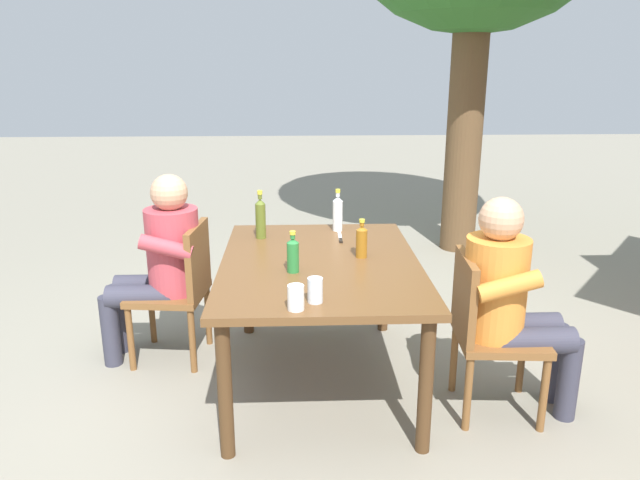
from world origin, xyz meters
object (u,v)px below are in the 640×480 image
object	(u,v)px
cup_glass	(315,290)
backpack_by_near_side	(270,268)
bottle_green	(293,255)
cup_white	(296,298)
person_in_plaid_shirt	(509,297)
bottle_clear	(338,213)
dining_table	(320,275)
chair_far_right	(485,326)
bottle_olive	(261,218)
table_knife	(340,238)
chair_near_left	(181,285)
person_in_white_shirt	(161,259)
bottle_amber	(362,241)

from	to	relation	value
cup_glass	backpack_by_near_side	xyz separation A→B (m)	(-1.95, -0.30, -0.58)
cup_glass	backpack_by_near_side	world-z (taller)	cup_glass
bottle_green	cup_white	distance (m)	0.50
backpack_by_near_side	cup_glass	bearing A→B (deg)	8.72
person_in_plaid_shirt	cup_white	xyz separation A→B (m)	(0.33, -1.09, 0.15)
bottle_clear	cup_glass	size ratio (longest dim) A/B	2.35
dining_table	bottle_green	size ratio (longest dim) A/B	6.84
chair_far_right	bottle_clear	xyz separation A→B (m)	(-0.95, -0.71, 0.38)
bottle_olive	backpack_by_near_side	size ratio (longest dim) A/B	0.64
person_in_plaid_shirt	cup_white	world-z (taller)	person_in_plaid_shirt
cup_white	backpack_by_near_side	size ratio (longest dim) A/B	0.24
chair_far_right	cup_glass	size ratio (longest dim) A/B	7.40
person_in_plaid_shirt	cup_white	distance (m)	1.15
bottle_olive	person_in_plaid_shirt	bearing A→B (deg)	58.55
bottle_green	backpack_by_near_side	distance (m)	1.66
person_in_plaid_shirt	backpack_by_near_side	bearing A→B (deg)	-142.51
person_in_plaid_shirt	table_knife	xyz separation A→B (m)	(-0.77, -0.81, 0.10)
bottle_green	table_knife	bearing A→B (deg)	153.98
chair_near_left	backpack_by_near_side	size ratio (longest dim) A/B	1.82
bottle_olive	chair_far_right	bearing A→B (deg)	56.48
cup_glass	bottle_green	bearing A→B (deg)	-166.12
chair_far_right	bottle_olive	distance (m)	1.49
bottle_clear	cup_white	xyz separation A→B (m)	(1.28, -0.28, -0.06)
person_in_white_shirt	bottle_green	xyz separation A→B (m)	(0.52, 0.81, 0.19)
person_in_white_shirt	dining_table	bearing A→B (deg)	70.28
person_in_white_shirt	cup_white	size ratio (longest dim) A/B	10.22
chair_far_right	table_knife	world-z (taller)	chair_far_right
bottle_green	cup_white	world-z (taller)	bottle_green
chair_near_left	bottle_green	bearing A→B (deg)	53.80
bottle_amber	person_in_white_shirt	bearing A→B (deg)	-103.63
person_in_plaid_shirt	backpack_by_near_side	xyz separation A→B (m)	(-1.70, -1.30, -0.43)
bottle_olive	cup_glass	size ratio (longest dim) A/B	2.59
bottle_green	cup_white	size ratio (longest dim) A/B	1.93
chair_far_right	table_knife	xyz separation A→B (m)	(-0.76, -0.70, 0.26)
chair_near_left	cup_white	distance (m)	1.28
chair_near_left	bottle_olive	xyz separation A→B (m)	(-0.12, 0.50, 0.39)
bottle_amber	bottle_green	distance (m)	0.45
bottle_olive	table_knife	size ratio (longest dim) A/B	1.27
bottle_green	table_knife	distance (m)	0.68
dining_table	cup_glass	distance (m)	0.61
dining_table	backpack_by_near_side	bearing A→B (deg)	-165.71
bottle_olive	bottle_green	bearing A→B (deg)	17.67
person_in_plaid_shirt	bottle_green	world-z (taller)	person_in_plaid_shirt
bottle_clear	bottle_green	distance (m)	0.84
dining_table	cup_white	xyz separation A→B (m)	(0.68, -0.14, 0.14)
dining_table	backpack_by_near_side	xyz separation A→B (m)	(-1.36, -0.35, -0.43)
dining_table	person_in_plaid_shirt	distance (m)	1.02
person_in_plaid_shirt	bottle_amber	distance (m)	0.84
person_in_white_shirt	bottle_green	distance (m)	0.98
person_in_white_shirt	bottle_amber	xyz separation A→B (m)	(0.29, 1.19, 0.19)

